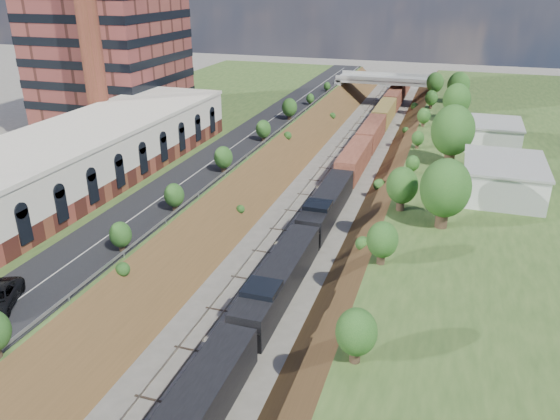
# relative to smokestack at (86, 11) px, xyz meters

# --- Properties ---
(platform_left) EXTENTS (44.00, 180.00, 5.00)m
(platform_left) POSITION_rel_smokestack_xyz_m (3.00, 4.00, -22.50)
(platform_left) COLOR #324E20
(platform_left) RESTS_ON ground
(embankment_left) EXTENTS (10.00, 180.00, 10.00)m
(embankment_left) POSITION_rel_smokestack_xyz_m (25.00, 4.00, -25.00)
(embankment_left) COLOR brown
(embankment_left) RESTS_ON ground
(embankment_right) EXTENTS (10.00, 180.00, 10.00)m
(embankment_right) POSITION_rel_smokestack_xyz_m (47.00, 4.00, -25.00)
(embankment_right) COLOR brown
(embankment_right) RESTS_ON ground
(rail_left_track) EXTENTS (1.58, 180.00, 0.18)m
(rail_left_track) POSITION_rel_smokestack_xyz_m (33.40, 4.00, -24.91)
(rail_left_track) COLOR gray
(rail_left_track) RESTS_ON ground
(rail_right_track) EXTENTS (1.58, 180.00, 0.18)m
(rail_right_track) POSITION_rel_smokestack_xyz_m (38.60, 4.00, -24.91)
(rail_right_track) COLOR gray
(rail_right_track) RESTS_ON ground
(road) EXTENTS (8.00, 180.00, 0.10)m
(road) POSITION_rel_smokestack_xyz_m (20.50, 4.00, -19.95)
(road) COLOR black
(road) RESTS_ON platform_left
(guardrail) EXTENTS (0.10, 171.00, 0.70)m
(guardrail) POSITION_rel_smokestack_xyz_m (24.60, 3.80, -19.45)
(guardrail) COLOR #99999E
(guardrail) RESTS_ON platform_left
(commercial_building) EXTENTS (14.30, 62.30, 7.00)m
(commercial_building) POSITION_rel_smokestack_xyz_m (8.00, -18.00, -16.49)
(commercial_building) COLOR brown
(commercial_building) RESTS_ON platform_left
(smokestack) EXTENTS (3.20, 3.20, 40.00)m
(smokestack) POSITION_rel_smokestack_xyz_m (0.00, 0.00, 0.00)
(smokestack) COLOR brown
(smokestack) RESTS_ON platform_left
(overpass) EXTENTS (24.50, 8.30, 7.40)m
(overpass) POSITION_rel_smokestack_xyz_m (36.00, 66.00, -20.08)
(overpass) COLOR gray
(overpass) RESTS_ON ground
(white_building_near) EXTENTS (9.00, 12.00, 4.00)m
(white_building_near) POSITION_rel_smokestack_xyz_m (59.50, -4.00, -18.00)
(white_building_near) COLOR silver
(white_building_near) RESTS_ON platform_right
(white_building_far) EXTENTS (8.00, 10.00, 3.60)m
(white_building_far) POSITION_rel_smokestack_xyz_m (59.00, 18.00, -18.20)
(white_building_far) COLOR silver
(white_building_far) RESTS_ON platform_right
(tree_right_large) EXTENTS (5.25, 5.25, 7.61)m
(tree_right_large) POSITION_rel_smokestack_xyz_m (53.00, -16.00, -15.62)
(tree_right_large) COLOR #473323
(tree_right_large) RESTS_ON platform_right
(tree_left_crest) EXTENTS (2.45, 2.45, 3.55)m
(tree_left_crest) POSITION_rel_smokestack_xyz_m (24.20, -36.00, -17.96)
(tree_left_crest) COLOR #473323
(tree_left_crest) RESTS_ON platform_left
(freight_train) EXTENTS (3.18, 144.53, 4.71)m
(freight_train) POSITION_rel_smokestack_xyz_m (38.60, 17.53, -22.33)
(freight_train) COLOR black
(freight_train) RESTS_ON ground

